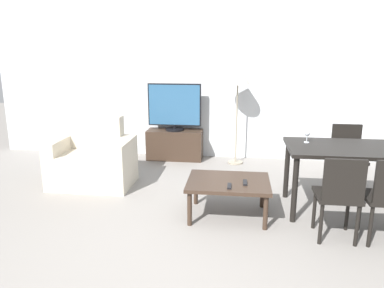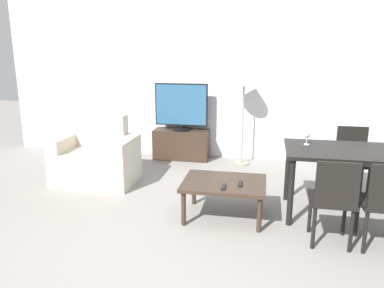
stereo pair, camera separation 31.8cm
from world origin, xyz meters
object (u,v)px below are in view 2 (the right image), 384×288
object	(u,v)px
tv	(181,107)
remote_primary	(240,184)
coffee_table	(224,186)
dining_chair_near	(334,197)
armchair	(97,159)
wine_glass_left	(307,136)
dining_table	(346,158)
remote_secondary	(224,187)
floor_lamp	(244,79)
tv_stand	(182,144)
dining_chair_far	(352,157)

from	to	relation	value
tv	remote_primary	size ratio (longest dim) A/B	5.75
coffee_table	dining_chair_near	distance (m)	1.13
armchair	wine_glass_left	world-z (taller)	armchair
coffee_table	dining_chair_near	xyz separation A→B (m)	(1.04, -0.42, 0.12)
dining_table	dining_chair_near	bearing A→B (deg)	-107.34
tv	remote_primary	distance (m)	2.47
armchair	tv	xyz separation A→B (m)	(0.89, 1.32, 0.55)
dining_chair_near	remote_secondary	distance (m)	1.06
coffee_table	remote_primary	bearing A→B (deg)	-20.47
coffee_table	remote_primary	xyz separation A→B (m)	(0.18, -0.07, 0.06)
floor_lamp	tv_stand	bearing A→B (deg)	173.37
tv	remote_secondary	world-z (taller)	tv
tv	dining_table	world-z (taller)	tv
coffee_table	dining_table	distance (m)	1.33
wine_glass_left	remote_secondary	bearing A→B (deg)	-144.39
tv	floor_lamp	world-z (taller)	floor_lamp
coffee_table	tv_stand	bearing A→B (deg)	114.32
dining_chair_far	remote_secondary	bearing A→B (deg)	-141.22
remote_secondary	tv_stand	bearing A→B (deg)	112.80
dining_table	dining_chair_near	xyz separation A→B (m)	(-0.22, -0.71, -0.18)
tv_stand	wine_glass_left	world-z (taller)	wine_glass_left
armchair	remote_primary	bearing A→B (deg)	-22.58
floor_lamp	remote_primary	xyz separation A→B (m)	(0.11, -2.04, -0.93)
floor_lamp	wine_glass_left	distance (m)	1.82
tv_stand	dining_table	bearing A→B (deg)	-39.30
dining_chair_far	wine_glass_left	world-z (taller)	wine_glass_left
armchair	remote_primary	xyz separation A→B (m)	(2.01, -0.84, 0.10)
wine_glass_left	tv	bearing A→B (deg)	137.25
dining_table	tv	bearing A→B (deg)	140.74
coffee_table	floor_lamp	size ratio (longest dim) A/B	0.57
armchair	coffee_table	distance (m)	1.99
tv_stand	remote_primary	xyz separation A→B (m)	(1.12, -2.16, 0.17)
tv	dining_chair_near	bearing A→B (deg)	-51.64
coffee_table	wine_glass_left	distance (m)	1.08
dining_table	floor_lamp	xyz separation A→B (m)	(-1.20, 1.69, 0.69)
armchair	dining_chair_far	bearing A→B (deg)	3.80
tv_stand	remote_secondary	world-z (taller)	tv_stand
armchair	tv_stand	distance (m)	1.60
dining_table	dining_chair_near	size ratio (longest dim) A/B	1.49
dining_chair_far	remote_primary	size ratio (longest dim) A/B	5.66
armchair	coffee_table	world-z (taller)	armchair
coffee_table	dining_chair_far	world-z (taller)	dining_chair_far
armchair	tv_stand	xyz separation A→B (m)	(0.89, 1.32, -0.08)
coffee_table	remote_secondary	xyz separation A→B (m)	(0.01, -0.19, 0.06)
tv_stand	floor_lamp	world-z (taller)	floor_lamp
floor_lamp	dining_chair_near	bearing A→B (deg)	-67.72
dining_chair_near	dining_chair_far	xyz separation A→B (m)	(0.44, 1.41, 0.00)
dining_chair_far	remote_secondary	world-z (taller)	dining_chair_far
dining_chair_near	dining_chair_far	bearing A→B (deg)	72.66
tv	remote_primary	bearing A→B (deg)	-62.52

